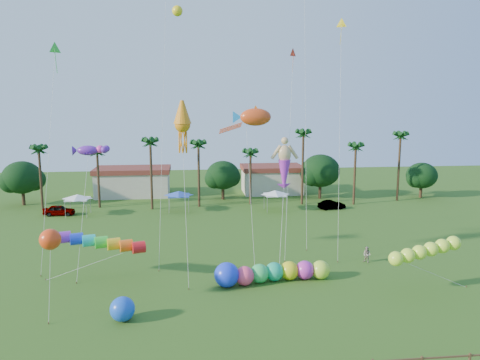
{
  "coord_description": "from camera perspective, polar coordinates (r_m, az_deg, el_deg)",
  "views": [
    {
      "loc": [
        -4.35,
        -30.0,
        15.67
      ],
      "look_at": [
        0.0,
        10.0,
        9.0
      ],
      "focal_mm": 35.0,
      "sensor_mm": 36.0,
      "label": 1
    }
  ],
  "objects": [
    {
      "name": "squid_kite",
      "position": [
        42.2,
        -7.02,
        6.7
      ],
      "size": [
        1.62,
        5.2,
        15.98
      ],
      "color": "orange",
      "rests_on": "ground"
    },
    {
      "name": "lobster_kite",
      "position": [
        46.06,
        -18.06,
        3.45
      ],
      "size": [
        3.67,
        5.88,
        11.93
      ],
      "color": "#6621A8",
      "rests_on": "ground"
    },
    {
      "name": "buildings_row",
      "position": [
        81.17,
        -5.23,
        -0.32
      ],
      "size": [
        35.0,
        7.0,
        4.0
      ],
      "color": "beige",
      "rests_on": "ground"
    },
    {
      "name": "fish_kite",
      "position": [
        45.65,
        1.92,
        7.67
      ],
      "size": [
        4.67,
        5.45,
        15.24
      ],
      "color": "#D34317",
      "rests_on": "ground"
    },
    {
      "name": "blue_ball",
      "position": [
        36.13,
        -14.14,
        -15.01
      ],
      "size": [
        1.81,
        1.81,
        1.81
      ],
      "primitive_type": "sphere",
      "color": "blue",
      "rests_on": "ground"
    },
    {
      "name": "tent_row",
      "position": [
        67.6,
        -7.49,
        -1.69
      ],
      "size": [
        31.0,
        4.0,
        0.6
      ],
      "color": "white",
      "rests_on": "ground"
    },
    {
      "name": "ground",
      "position": [
        34.12,
        1.91,
        -17.93
      ],
      "size": [
        160.0,
        160.0,
        0.0
      ],
      "primitive_type": "plane",
      "color": "#285116",
      "rests_on": "ground"
    },
    {
      "name": "caterpillar_inflatable",
      "position": [
        41.98,
        3.48,
        -11.2
      ],
      "size": [
        10.59,
        3.09,
        2.15
      ],
      "rotation": [
        0.0,
        0.0,
        0.13
      ],
      "color": "#FE4271",
      "rests_on": "ground"
    },
    {
      "name": "merman_kite",
      "position": [
        45.2,
        5.43,
        1.66
      ],
      "size": [
        2.28,
        4.71,
        12.01
      ],
      "color": "tan",
      "rests_on": "ground"
    },
    {
      "name": "car_a",
      "position": [
        70.6,
        -21.18,
        -3.45
      ],
      "size": [
        4.33,
        1.83,
        1.46
      ],
      "primitive_type": "imported",
      "rotation": [
        0.0,
        0.0,
        1.55
      ],
      "color": "#4C4C54",
      "rests_on": "ground"
    },
    {
      "name": "rainbow_tube",
      "position": [
        42.79,
        -14.87,
        -8.02
      ],
      "size": [
        10.39,
        2.11,
        3.62
      ],
      "color": "red",
      "rests_on": "ground"
    },
    {
      "name": "delta_kite_yellow",
      "position": [
        50.26,
        12.24,
        17.56
      ],
      "size": [
        1.55,
        4.7,
        24.07
      ],
      "color": "yellow",
      "rests_on": "ground"
    },
    {
      "name": "spectator_b",
      "position": [
        48.5,
        15.21,
        -8.78
      ],
      "size": [
        0.97,
        0.99,
        1.61
      ],
      "primitive_type": "imported",
      "rotation": [
        0.0,
        0.0,
        -0.89
      ],
      "color": "gray",
      "rests_on": "ground"
    },
    {
      "name": "tree_line",
      "position": [
        75.28,
        -0.1,
        0.71
      ],
      "size": [
        69.46,
        8.91,
        11.0
      ],
      "color": "#3A2819",
      "rests_on": "ground"
    },
    {
      "name": "delta_kite_green",
      "position": [
        48.09,
        -21.64,
        14.29
      ],
      "size": [
        2.11,
        4.52,
        21.26
      ],
      "color": "green",
      "rests_on": "ground"
    },
    {
      "name": "orange_ball_kite",
      "position": [
        37.27,
        -22.13,
        -6.73
      ],
      "size": [
        1.98,
        2.82,
        6.54
      ],
      "color": "#EF3E13",
      "rests_on": "ground"
    },
    {
      "name": "car_b",
      "position": [
        70.92,
        11.11,
        -2.99
      ],
      "size": [
        4.19,
        2.06,
        1.32
      ],
      "primitive_type": "imported",
      "rotation": [
        0.0,
        0.0,
        1.74
      ],
      "color": "#4C4C54",
      "rests_on": "ground"
    },
    {
      "name": "green_worm",
      "position": [
        40.58,
        18.48,
        -9.09
      ],
      "size": [
        10.21,
        1.7,
        3.85
      ],
      "color": "#C9FC38",
      "rests_on": "ground"
    },
    {
      "name": "delta_kite_red",
      "position": [
        49.74,
        6.46,
        14.58
      ],
      "size": [
        2.06,
        5.18,
        21.23
      ],
      "color": "red",
      "rests_on": "ground"
    }
  ]
}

